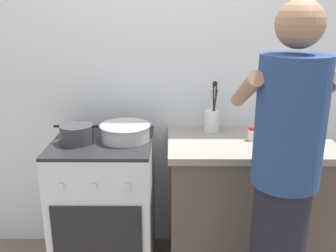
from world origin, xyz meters
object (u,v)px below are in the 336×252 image
mixing_bowl (125,131)px  person (283,190)px  utensil_crock (212,116)px  spice_bottle (252,134)px  pot (77,134)px  stove_range (106,206)px

mixing_bowl → person: person is taller
utensil_crock → spice_bottle: utensil_crock is taller
pot → mixing_bowl: 0.29m
stove_range → utensil_crock: (0.68, 0.18, 0.55)m
pot → mixing_bowl: size_ratio=0.85×
utensil_crock → spice_bottle: bearing=-38.1°
stove_range → mixing_bowl: mixing_bowl is taller
utensil_crock → person: size_ratio=0.20×
utensil_crock → spice_bottle: size_ratio=3.97×
pot → person: 1.20m
pot → spice_bottle: pot is taller
mixing_bowl → person: bearing=-36.7°
stove_range → person: 1.17m
stove_range → utensil_crock: 0.90m
stove_range → mixing_bowl: 0.52m
person → mixing_bowl: bearing=143.3°
pot → utensil_crock: bearing=15.3°
spice_bottle → stove_range: bearing=-179.5°
mixing_bowl → spice_bottle: bearing=-0.5°
utensil_crock → person: person is taller
pot → stove_range: bearing=17.4°
stove_range → person: bearing=-31.7°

